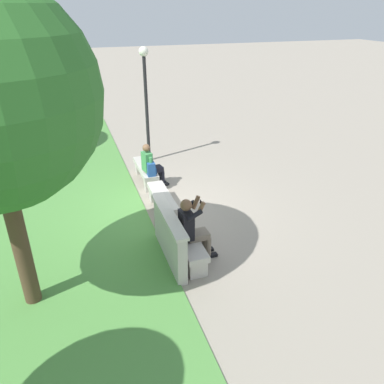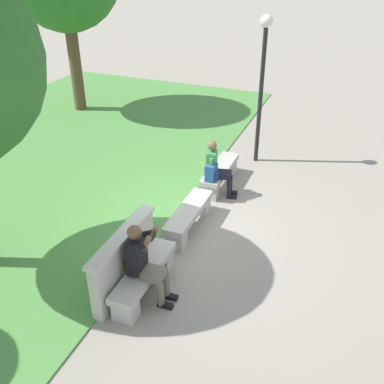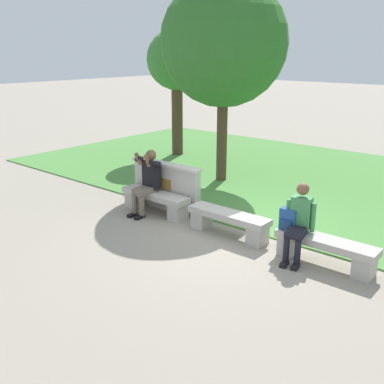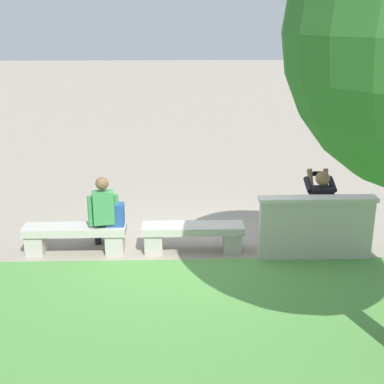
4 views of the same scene
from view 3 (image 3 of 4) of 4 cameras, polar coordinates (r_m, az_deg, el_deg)
The scene contains 11 objects.
ground_plane at distance 8.32m, azimuth 4.60°, elevation -5.50°, with size 80.00×80.00×0.00m, color gray.
grass_strip at distance 11.97m, azimuth 16.88°, elevation 1.11°, with size 17.33×8.00×0.03m, color #518E42.
bench_main at distance 9.34m, azimuth -4.69°, elevation -0.99°, with size 1.61×0.40×0.45m.
bench_near at distance 8.21m, azimuth 4.65°, elevation -3.64°, with size 1.61×0.40×0.45m.
bench_mid at distance 7.39m, azimuth 16.58°, elevation -6.87°, with size 1.61×0.40×0.45m.
backrest_wall_with_plaque at distance 9.51m, azimuth -3.29°, elevation 0.81°, with size 1.78×0.24×1.01m.
person_photographer at distance 9.24m, azimuth -5.65°, elevation 1.68°, with size 0.48×0.73×1.32m.
person_distant at distance 7.36m, azimuth 13.42°, elevation -3.48°, with size 0.48×0.72×1.26m.
backpack at distance 7.49m, azimuth 12.24°, elevation -3.39°, with size 0.28×0.24×0.43m.
tree_behind_wall at distance 11.29m, azimuth 4.06°, elevation 18.35°, with size 3.06×3.06×4.95m.
tree_left_background at distance 14.28m, azimuth -1.96°, elevation 16.15°, with size 1.83×1.83×3.90m.
Camera 3 is at (4.39, -6.28, 3.26)m, focal length 42.00 mm.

